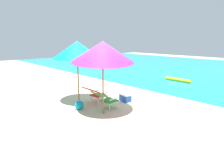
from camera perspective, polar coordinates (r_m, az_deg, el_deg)
ground_plane at (r=10.63m, az=14.56°, el=-1.15°), size 40.00×40.00×0.00m
swim_buoy at (r=12.57m, az=18.02°, el=1.17°), size 1.60×0.18×0.18m
lounge_chair_left at (r=7.87m, az=-4.74°, el=-2.50°), size 0.56×0.88×0.68m
lounge_chair_right at (r=7.15m, az=-1.77°, el=-4.01°), size 0.63×0.93×0.68m
beach_umbrella_left at (r=7.69m, az=-9.75°, el=9.43°), size 2.29×2.28×2.39m
beach_umbrella_right at (r=6.46m, az=-2.64°, el=9.06°), size 2.77×2.75×2.46m
beach_ball at (r=7.28m, az=-9.18°, el=-5.88°), size 0.32×0.32×0.32m
cooler_box at (r=8.13m, az=3.75°, el=-3.75°), size 0.53×0.41×0.32m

